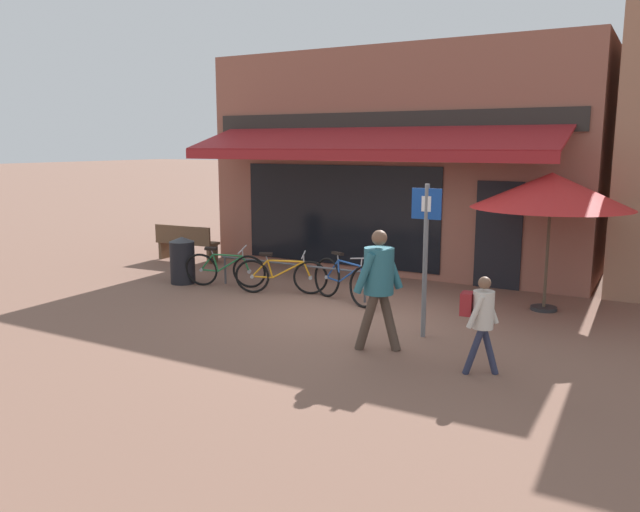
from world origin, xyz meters
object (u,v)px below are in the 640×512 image
pedestrian_adult (379,278)px  cafe_parasol (551,191)px  parking_sign (426,244)px  bicycle_green (225,269)px  bicycle_blue (345,280)px  pedestrian_child (481,313)px  litter_bin (182,260)px  park_bench (186,242)px  bicycle_orange (281,275)px

pedestrian_adult → cafe_parasol: (1.62, 3.30, 1.03)m
cafe_parasol → parking_sign: bearing=-117.9°
bicycle_green → bicycle_blue: 2.60m
bicycle_green → cafe_parasol: size_ratio=0.62×
pedestrian_child → litter_bin: pedestrian_child is taller
litter_bin → cafe_parasol: 7.12m
parking_sign → bicycle_blue: bearing=146.7°
parking_sign → park_bench: parking_sign is taller
bicycle_green → pedestrian_child: (5.66, -2.24, 0.41)m
park_bench → litter_bin: bearing=-53.8°
pedestrian_child → parking_sign: 1.68m
bicycle_orange → pedestrian_adult: bearing=-58.8°
pedestrian_child → cafe_parasol: 3.75m
bicycle_green → litter_bin: bearing=169.3°
pedestrian_adult → parking_sign: parking_sign is taller
litter_bin → park_bench: bearing=129.7°
bicycle_blue → pedestrian_child: (3.07, -2.38, 0.38)m
parking_sign → cafe_parasol: size_ratio=0.86×
bicycle_orange → pedestrian_child: (4.39, -2.31, 0.41)m
bicycle_orange → cafe_parasol: (4.55, 1.22, 1.68)m
cafe_parasol → park_bench: (-8.41, 0.52, -1.57)m
litter_bin → cafe_parasol: cafe_parasol is taller
bicycle_blue → pedestrian_child: pedestrian_child is taller
bicycle_orange → cafe_parasol: cafe_parasol is taller
bicycle_green → pedestrian_child: size_ratio=1.31×
pedestrian_child → bicycle_blue: bearing=136.9°
litter_bin → parking_sign: 5.68m
parking_sign → litter_bin: bearing=169.6°
bicycle_orange → bicycle_blue: 1.32m
parking_sign → park_bench: bearing=157.5°
bicycle_orange → pedestrian_adult: (2.93, -2.08, 0.65)m
litter_bin → cafe_parasol: bearing=11.8°
bicycle_orange → bicycle_blue: (1.32, 0.07, 0.03)m
bicycle_orange → litter_bin: (-2.25, -0.19, 0.12)m
bicycle_blue → parking_sign: (1.95, -1.28, 0.99)m
bicycle_blue → litter_bin: bearing=-153.5°
bicycle_orange → park_bench: bearing=132.2°
park_bench → pedestrian_child: bearing=-29.6°
bicycle_green → cafe_parasol: bearing=-5.9°
bicycle_green → litter_bin: size_ratio=1.70×
pedestrian_adult → park_bench: bearing=154.0°
bicycle_orange → parking_sign: 3.63m
pedestrian_adult → pedestrian_child: (1.46, -0.22, -0.24)m
bicycle_orange → park_bench: 4.23m
parking_sign → cafe_parasol: 2.83m
bicycle_green → park_bench: 3.15m
pedestrian_adult → park_bench: (-6.78, 3.83, -0.54)m
bicycle_orange → pedestrian_child: size_ratio=1.34×
bicycle_blue → park_bench: bearing=-175.6°
bicycle_green → litter_bin: litter_bin is taller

